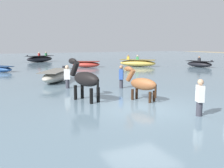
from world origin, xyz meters
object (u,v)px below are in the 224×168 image
at_px(boat_distant_west, 86,64).
at_px(boat_far_inshore, 40,59).
at_px(boat_mid_channel, 199,64).
at_px(horse_lead_chestnut, 142,85).
at_px(person_onlooker_right, 121,80).
at_px(boat_near_starboard, 1,69).
at_px(person_onlooker_left, 67,80).
at_px(boat_distant_east, 56,76).
at_px(horse_trailing_black, 85,80).
at_px(person_wading_mid, 200,102).
at_px(boat_far_offshore, 138,63).

distance_m(boat_distant_west, boat_far_inshore, 9.78).
bearing_deg(boat_distant_west, boat_mid_channel, -24.22).
bearing_deg(horse_lead_chestnut, person_onlooker_right, 78.66).
bearing_deg(boat_near_starboard, person_onlooker_left, -74.63).
distance_m(horse_lead_chestnut, boat_far_inshore, 24.55).
relative_size(boat_near_starboard, boat_far_inshore, 0.67).
height_order(boat_distant_east, boat_mid_channel, boat_mid_channel).
distance_m(horse_trailing_black, boat_distant_west, 15.11).
height_order(boat_mid_channel, person_wading_mid, person_wading_mid).
bearing_deg(horse_lead_chestnut, boat_distant_east, 105.98).
bearing_deg(boat_mid_channel, boat_far_offshore, 147.91).
distance_m(boat_near_starboard, boat_far_offshore, 12.94).
xyz_separation_m(boat_distant_west, boat_far_inshore, (-2.81, 9.37, 0.09)).
distance_m(boat_far_offshore, boat_far_inshore, 13.34).
bearing_deg(person_onlooker_right, horse_lead_chestnut, -101.34).
bearing_deg(person_onlooker_left, boat_mid_channel, 22.41).
bearing_deg(person_onlooker_right, boat_distant_west, 78.70).
height_order(boat_near_starboard, person_onlooker_left, person_onlooker_left).
height_order(boat_near_starboard, person_onlooker_right, person_onlooker_right).
xyz_separation_m(boat_far_inshore, person_wading_mid, (0.23, -27.36, 0.07)).
bearing_deg(person_onlooker_left, person_wading_mid, -70.88).
xyz_separation_m(boat_far_offshore, person_onlooker_left, (-10.11, -9.58, 0.11)).
bearing_deg(person_onlooker_left, boat_near_starboard, 105.37).
bearing_deg(horse_lead_chestnut, person_onlooker_left, 115.09).
xyz_separation_m(boat_near_starboard, boat_far_inshore, (5.02, 10.09, 0.15)).
relative_size(horse_lead_chestnut, boat_distant_west, 0.64).
xyz_separation_m(boat_far_offshore, person_onlooker_right, (-7.53, -10.79, 0.11)).
bearing_deg(boat_distant_east, horse_lead_chestnut, -74.02).
bearing_deg(boat_far_inshore, boat_distant_west, -73.34).
distance_m(horse_lead_chestnut, boat_distant_west, 15.48).
height_order(boat_near_starboard, boat_distant_west, boat_distant_west).
bearing_deg(person_wading_mid, boat_far_offshore, 65.22).
height_order(boat_distant_east, boat_far_inshore, boat_far_inshore).
bearing_deg(boat_near_starboard, person_onlooker_right, -64.74).
relative_size(boat_far_inshore, person_onlooker_left, 2.34).
distance_m(boat_mid_channel, person_onlooker_left, 16.57).
xyz_separation_m(boat_near_starboard, boat_far_offshore, (12.93, -0.65, 0.11)).
xyz_separation_m(horse_lead_chestnut, person_onlooker_right, (0.61, 3.02, -0.19)).
xyz_separation_m(boat_mid_channel, person_onlooker_left, (-15.32, -6.32, 0.16)).
height_order(horse_lead_chestnut, boat_far_offshore, horse_lead_chestnut).
distance_m(boat_distant_west, boat_distant_east, 9.71).
bearing_deg(boat_distant_east, horse_trailing_black, -91.69).
bearing_deg(boat_distant_west, horse_trailing_black, -110.04).
bearing_deg(person_onlooker_left, boat_distant_east, 89.73).
distance_m(boat_distant_east, boat_mid_channel, 15.74).
bearing_deg(horse_trailing_black, person_onlooker_left, 87.16).
distance_m(boat_mid_channel, person_onlooker_right, 14.79).
bearing_deg(boat_distant_east, boat_far_inshore, 82.93).
relative_size(boat_distant_west, person_wading_mid, 1.73).
xyz_separation_m(horse_lead_chestnut, boat_near_starboard, (-4.79, 14.46, -0.41)).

